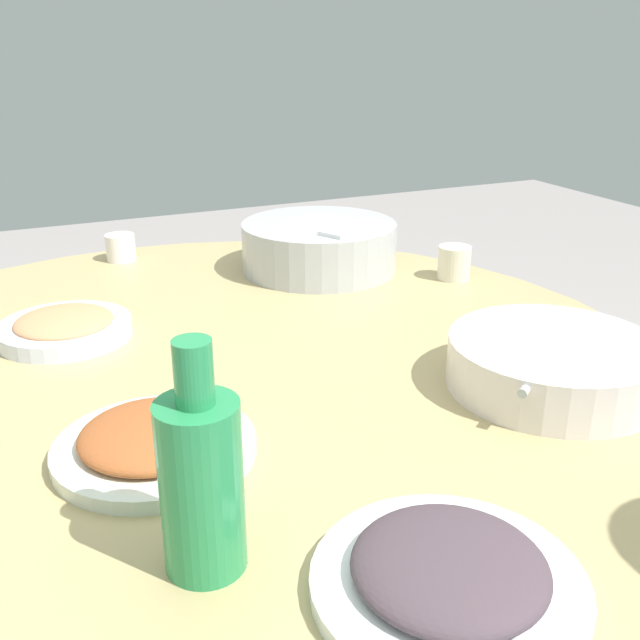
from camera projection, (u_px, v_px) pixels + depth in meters
round_dining_table at (217, 436)px, 1.11m from camera, size 1.37×1.37×0.72m
rice_bowl at (319, 245)px, 1.49m from camera, size 0.31×0.31×0.11m
soup_bowl at (553, 366)px, 0.99m from camera, size 0.29×0.29×0.07m
dish_stirfry at (155, 441)px, 0.84m from camera, size 0.23×0.23×0.05m
dish_shrimp at (65, 327)px, 1.16m from camera, size 0.21×0.21×0.04m
dish_eggplant at (449, 575)px, 0.63m from camera, size 0.24×0.24×0.05m
green_bottle at (201, 480)px, 0.64m from camera, size 0.07×0.07×0.22m
tea_cup_near at (121, 247)px, 1.55m from camera, size 0.06×0.06×0.06m
tea_cup_far at (454, 263)px, 1.44m from camera, size 0.06×0.06×0.07m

